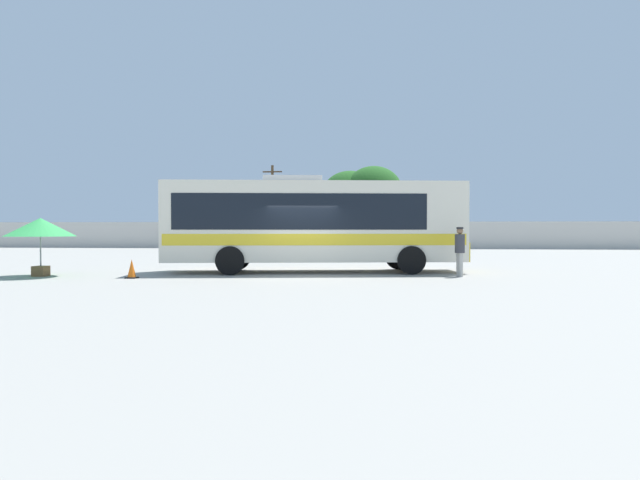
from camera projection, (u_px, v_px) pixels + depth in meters
ground_plane at (326, 260)px, 29.39m from camera, size 300.00×300.00×0.00m
perimeter_wall at (343, 235)px, 47.20m from camera, size 80.00×0.30×2.35m
coach_bus_cream_yellow at (311, 221)px, 20.60m from camera, size 11.52×4.07×3.66m
attendant_by_bus_door at (460, 248)px, 18.63m from camera, size 0.44×0.44×1.72m
vendor_umbrella_near_gate_green at (40, 228)px, 18.76m from camera, size 2.35×2.35×2.04m
parked_car_leftmost_red at (219, 240)px, 45.75m from camera, size 4.29×2.05×1.49m
parked_car_second_black at (289, 240)px, 45.17m from camera, size 4.45×2.26×1.51m
utility_pole_near at (272, 204)px, 49.79m from camera, size 1.80×0.24×7.63m
roadside_tree_left at (224, 205)px, 50.51m from camera, size 5.09×5.09×6.16m
roadside_tree_midleft at (350, 194)px, 53.22m from camera, size 5.50×5.50×7.49m
roadside_tree_midright at (373, 190)px, 51.97m from camera, size 5.48×5.48×7.82m
traffic_cone_on_apron at (132, 269)px, 17.99m from camera, size 0.36×0.36×0.64m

